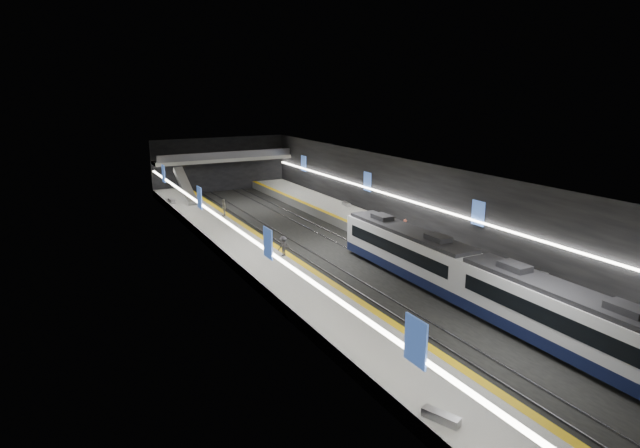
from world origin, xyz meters
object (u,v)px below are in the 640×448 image
bench_left_near (441,417)px  train (471,277)px  bench_right_near (536,274)px  passenger_left_a (224,208)px  bench_right_far (346,204)px  passenger_right_a (405,229)px  passenger_right_b (510,270)px  passenger_left_b (283,246)px  bench_left_far (171,201)px  escalator (185,186)px

bench_left_near → train: bearing=20.3°
bench_right_near → passenger_left_a: 34.01m
bench_right_far → passenger_right_a: (-2.37, -15.28, 0.75)m
passenger_right_b → passenger_left_b: size_ratio=0.92×
bench_left_near → bench_right_near: (18.75, 11.06, -0.00)m
train → bench_right_far: size_ratio=17.53×
train → passenger_right_a: train is taller
passenger_right_a → passenger_left_a: (-12.66, 16.93, 0.01)m
bench_left_far → passenger_left_a: size_ratio=0.97×
passenger_right_a → passenger_right_b: size_ratio=1.19×
escalator → bench_right_far: size_ratio=4.67×
train → passenger_right_b: bearing=8.0°
escalator → passenger_right_a: size_ratio=4.18×
passenger_left_b → train: bearing=98.5°
passenger_right_a → bench_left_far: bearing=6.3°
bench_left_near → bench_right_near: bench_left_near is taller
bench_left_far → passenger_right_a: (16.32, -27.03, 0.73)m
bench_right_far → escalator: bearing=150.7°
escalator → bench_left_near: bearing=-91.9°
passenger_right_a → passenger_right_b: passenger_right_a is taller
bench_right_near → bench_right_far: bench_right_near is taller
bench_left_near → escalator: bearing=65.7°
bench_left_near → passenger_right_b: passenger_right_b is taller
passenger_left_a → passenger_left_b: 16.54m
bench_left_near → passenger_left_a: size_ratio=0.90×
bench_right_far → passenger_right_b: passenger_right_b is taller
escalator → bench_right_near: (17.00, -41.09, -1.69)m
passenger_right_b → passenger_left_a: size_ratio=0.83×
bench_right_near → passenger_right_b: bearing=147.1°
train → passenger_left_b: bearing=120.6°
passenger_right_b → bench_right_far: bearing=60.8°
bench_right_near → passenger_left_a: size_ratio=0.89×
train → passenger_right_a: bearing=72.4°
escalator → bench_left_near: 52.21m
bench_right_near → passenger_left_b: size_ratio=0.98×
bench_right_far → bench_left_near: bearing=-107.6°
passenger_right_a → passenger_left_a: 21.14m
bench_right_near → passenger_right_a: 13.71m
bench_left_near → passenger_left_b: 25.12m
escalator → bench_left_far: bearing=-162.3°
bench_right_far → passenger_left_b: bearing=-128.0°
passenger_left_a → passenger_left_b: (0.01, -16.53, -0.09)m
bench_right_far → passenger_left_b: passenger_left_b is taller
passenger_right_a → passenger_left_b: size_ratio=1.09×
bench_left_far → passenger_left_a: passenger_left_a is taller
bench_left_near → passenger_left_a: passenger_left_a is taller
bench_left_far → passenger_right_b: size_ratio=1.16×
escalator → passenger_left_a: 10.91m
train → passenger_right_b: 4.60m
passenger_left_a → bench_left_near: bearing=3.5°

